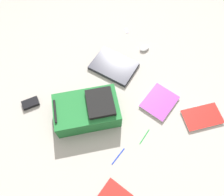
{
  "coord_description": "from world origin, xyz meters",
  "views": [
    {
      "loc": [
        -0.55,
        0.53,
        1.51
      ],
      "look_at": [
        0.05,
        0.04,
        0.02
      ],
      "focal_mm": 35.08,
      "sensor_mm": 36.0,
      "label": 1
    }
  ],
  "objects_px": {
    "book_blue": "(159,102)",
    "power_brick": "(31,103)",
    "laptop": "(114,66)",
    "usb_stick": "(127,31)",
    "computer_mouse": "(145,48)",
    "pen_black": "(118,156)",
    "backpack": "(88,110)",
    "pen_blue": "(145,137)",
    "book_manual": "(202,117)"
  },
  "relations": [
    {
      "from": "book_blue",
      "to": "power_brick",
      "type": "relative_size",
      "value": 2.43
    },
    {
      "from": "book_blue",
      "to": "power_brick",
      "type": "height_order",
      "value": "power_brick"
    },
    {
      "from": "laptop",
      "to": "usb_stick",
      "type": "relative_size",
      "value": 8.61
    },
    {
      "from": "computer_mouse",
      "to": "pen_black",
      "type": "xyz_separation_m",
      "value": [
        -0.57,
        0.78,
        -0.01
      ]
    },
    {
      "from": "pen_black",
      "to": "usb_stick",
      "type": "relative_size",
      "value": 2.81
    },
    {
      "from": "backpack",
      "to": "power_brick",
      "type": "bearing_deg",
      "value": 39.39
    },
    {
      "from": "laptop",
      "to": "computer_mouse",
      "type": "height_order",
      "value": "same"
    },
    {
      "from": "computer_mouse",
      "to": "pen_blue",
      "type": "xyz_separation_m",
      "value": [
        -0.58,
        0.55,
        -0.01
      ]
    },
    {
      "from": "pen_black",
      "to": "book_manual",
      "type": "bearing_deg",
      "value": -104.81
    },
    {
      "from": "pen_black",
      "to": "pen_blue",
      "type": "xyz_separation_m",
      "value": [
        -0.01,
        -0.23,
        -0.0
      ]
    },
    {
      "from": "usb_stick",
      "to": "pen_blue",
      "type": "bearing_deg",
      "value": 146.08
    },
    {
      "from": "computer_mouse",
      "to": "pen_blue",
      "type": "distance_m",
      "value": 0.8
    },
    {
      "from": "pen_black",
      "to": "computer_mouse",
      "type": "bearing_deg",
      "value": -53.99
    },
    {
      "from": "laptop",
      "to": "pen_blue",
      "type": "relative_size",
      "value": 3.24
    },
    {
      "from": "power_brick",
      "to": "usb_stick",
      "type": "distance_m",
      "value": 1.06
    },
    {
      "from": "backpack",
      "to": "pen_black",
      "type": "height_order",
      "value": "backpack"
    },
    {
      "from": "backpack",
      "to": "book_manual",
      "type": "relative_size",
      "value": 1.64
    },
    {
      "from": "backpack",
      "to": "power_brick",
      "type": "height_order",
      "value": "backpack"
    },
    {
      "from": "backpack",
      "to": "pen_blue",
      "type": "bearing_deg",
      "value": -152.29
    },
    {
      "from": "backpack",
      "to": "laptop",
      "type": "xyz_separation_m",
      "value": [
        0.21,
        -0.42,
        -0.07
      ]
    },
    {
      "from": "book_manual",
      "to": "pen_blue",
      "type": "distance_m",
      "value": 0.46
    },
    {
      "from": "computer_mouse",
      "to": "pen_blue",
      "type": "relative_size",
      "value": 0.71
    },
    {
      "from": "book_blue",
      "to": "pen_black",
      "type": "bearing_deg",
      "value": 102.49
    },
    {
      "from": "book_blue",
      "to": "power_brick",
      "type": "xyz_separation_m",
      "value": [
        0.62,
        0.77,
        0.0
      ]
    },
    {
      "from": "book_blue",
      "to": "computer_mouse",
      "type": "height_order",
      "value": "computer_mouse"
    },
    {
      "from": "pen_blue",
      "to": "backpack",
      "type": "bearing_deg",
      "value": 27.71
    },
    {
      "from": "usb_stick",
      "to": "backpack",
      "type": "bearing_deg",
      "value": 120.28
    },
    {
      "from": "computer_mouse",
      "to": "pen_black",
      "type": "bearing_deg",
      "value": 129.99
    },
    {
      "from": "book_blue",
      "to": "power_brick",
      "type": "distance_m",
      "value": 0.98
    },
    {
      "from": "laptop",
      "to": "book_blue",
      "type": "relative_size",
      "value": 1.43
    },
    {
      "from": "book_manual",
      "to": "power_brick",
      "type": "xyz_separation_m",
      "value": [
        0.9,
        0.92,
        0.0
      ]
    },
    {
      "from": "backpack",
      "to": "computer_mouse",
      "type": "xyz_separation_m",
      "value": [
        0.19,
        -0.75,
        -0.07
      ]
    },
    {
      "from": "computer_mouse",
      "to": "usb_stick",
      "type": "relative_size",
      "value": 1.87
    },
    {
      "from": "backpack",
      "to": "laptop",
      "type": "distance_m",
      "value": 0.48
    },
    {
      "from": "usb_stick",
      "to": "laptop",
      "type": "bearing_deg",
      "value": 124.08
    },
    {
      "from": "book_blue",
      "to": "usb_stick",
      "type": "relative_size",
      "value": 6.04
    },
    {
      "from": "laptop",
      "to": "power_brick",
      "type": "xyz_separation_m",
      "value": [
        0.14,
        0.71,
        -0.0
      ]
    },
    {
      "from": "pen_black",
      "to": "usb_stick",
      "type": "bearing_deg",
      "value": -44.03
    },
    {
      "from": "power_brick",
      "to": "usb_stick",
      "type": "height_order",
      "value": "power_brick"
    },
    {
      "from": "pen_black",
      "to": "backpack",
      "type": "bearing_deg",
      "value": -4.35
    },
    {
      "from": "laptop",
      "to": "pen_blue",
      "type": "height_order",
      "value": "laptop"
    },
    {
      "from": "pen_blue",
      "to": "pen_black",
      "type": "bearing_deg",
      "value": 86.63
    },
    {
      "from": "backpack",
      "to": "pen_black",
      "type": "relative_size",
      "value": 3.86
    },
    {
      "from": "pen_blue",
      "to": "book_manual",
      "type": "bearing_deg",
      "value": -110.62
    },
    {
      "from": "pen_black",
      "to": "book_blue",
      "type": "bearing_deg",
      "value": -77.51
    },
    {
      "from": "backpack",
      "to": "book_manual",
      "type": "xyz_separation_m",
      "value": [
        -0.55,
        -0.64,
        -0.07
      ]
    },
    {
      "from": "laptop",
      "to": "book_manual",
      "type": "xyz_separation_m",
      "value": [
        -0.77,
        -0.22,
        -0.01
      ]
    },
    {
      "from": "computer_mouse",
      "to": "usb_stick",
      "type": "height_order",
      "value": "computer_mouse"
    },
    {
      "from": "book_manual",
      "to": "pen_blue",
      "type": "height_order",
      "value": "book_manual"
    },
    {
      "from": "book_blue",
      "to": "pen_black",
      "type": "height_order",
      "value": "book_blue"
    }
  ]
}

